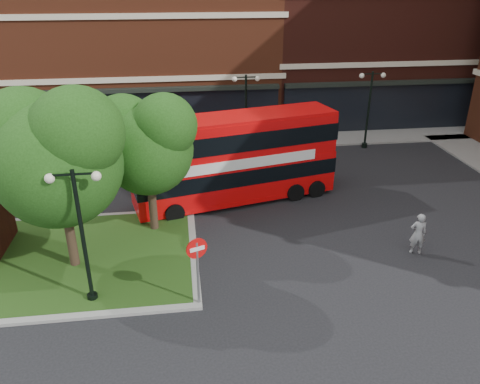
{
  "coord_description": "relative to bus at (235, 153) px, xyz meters",
  "views": [
    {
      "loc": [
        -2.12,
        -13.69,
        10.44
      ],
      "look_at": [
        0.27,
        4.31,
        2.0
      ],
      "focal_mm": 35.0,
      "sensor_mm": 36.0,
      "label": 1
    }
  ],
  "objects": [
    {
      "name": "ground",
      "position": [
        -0.48,
        -7.7,
        -2.53
      ],
      "size": [
        120.0,
        120.0,
        0.0
      ],
      "primitive_type": "plane",
      "color": "black",
      "rests_on": "ground"
    },
    {
      "name": "pavement_far",
      "position": [
        -0.48,
        8.8,
        -2.47
      ],
      "size": [
        44.0,
        3.0,
        0.12
      ],
      "primitive_type": "cube",
      "color": "slate",
      "rests_on": "ground"
    },
    {
      "name": "terrace_far_left",
      "position": [
        -8.48,
        16.3,
        4.47
      ],
      "size": [
        26.0,
        12.0,
        14.0
      ],
      "primitive_type": "cube",
      "color": "maroon",
      "rests_on": "ground"
    },
    {
      "name": "terrace_far_right",
      "position": [
        13.52,
        16.3,
        5.47
      ],
      "size": [
        18.0,
        12.0,
        16.0
      ],
      "primitive_type": "cube",
      "color": "#471911",
      "rests_on": "ground"
    },
    {
      "name": "traffic_island",
      "position": [
        -8.48,
        -4.7,
        -2.46
      ],
      "size": [
        12.6,
        7.6,
        0.15
      ],
      "color": "gray",
      "rests_on": "ground"
    },
    {
      "name": "tree_island_west",
      "position": [
        -7.08,
        -5.13,
        2.26
      ],
      "size": [
        5.4,
        4.71,
        7.21
      ],
      "color": "#2D2116",
      "rests_on": "ground"
    },
    {
      "name": "tree_island_east",
      "position": [
        -4.06,
        -2.64,
        1.71
      ],
      "size": [
        4.46,
        3.9,
        6.29
      ],
      "color": "#2D2116",
      "rests_on": "ground"
    },
    {
      "name": "lamp_island",
      "position": [
        -5.98,
        -7.5,
        0.3
      ],
      "size": [
        1.72,
        0.36,
        5.0
      ],
      "color": "black",
      "rests_on": "ground"
    },
    {
      "name": "lamp_far_left",
      "position": [
        1.52,
        6.8,
        0.3
      ],
      "size": [
        1.72,
        0.36,
        5.0
      ],
      "color": "black",
      "rests_on": "ground"
    },
    {
      "name": "lamp_far_right",
      "position": [
        9.52,
        6.8,
        0.3
      ],
      "size": [
        1.72,
        0.36,
        5.0
      ],
      "color": "black",
      "rests_on": "ground"
    },
    {
      "name": "bus",
      "position": [
        0.0,
        0.0,
        0.0
      ],
      "size": [
        10.36,
        4.6,
        3.86
      ],
      "rotation": [
        0.0,
        0.0,
        0.24
      ],
      "color": "red",
      "rests_on": "ground"
    },
    {
      "name": "woman",
      "position": [
        6.75,
        -5.99,
        -1.63
      ],
      "size": [
        0.73,
        0.56,
        1.81
      ],
      "primitive_type": "imported",
      "rotation": [
        0.0,
        0.0,
        2.94
      ],
      "color": "gray",
      "rests_on": "ground"
    },
    {
      "name": "car_silver",
      "position": [
        -2.94,
        7.94,
        -1.8
      ],
      "size": [
        4.44,
        2.2,
        1.46
      ],
      "primitive_type": "imported",
      "rotation": [
        0.0,
        0.0,
        1.46
      ],
      "color": "#B5B8BD",
      "rests_on": "ground"
    },
    {
      "name": "car_white",
      "position": [
        3.31,
        8.3,
        -1.91
      ],
      "size": [
        3.83,
        1.47,
        1.24
      ],
      "primitive_type": "imported",
      "rotation": [
        0.0,
        0.0,
        1.53
      ],
      "color": "silver",
      "rests_on": "ground"
    },
    {
      "name": "no_entry_sign",
      "position": [
        -2.28,
        -8.2,
        -0.63
      ],
      "size": [
        0.71,
        0.31,
        2.67
      ],
      "rotation": [
        0.0,
        0.0,
        0.36
      ],
      "color": "slate",
      "rests_on": "ground"
    }
  ]
}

